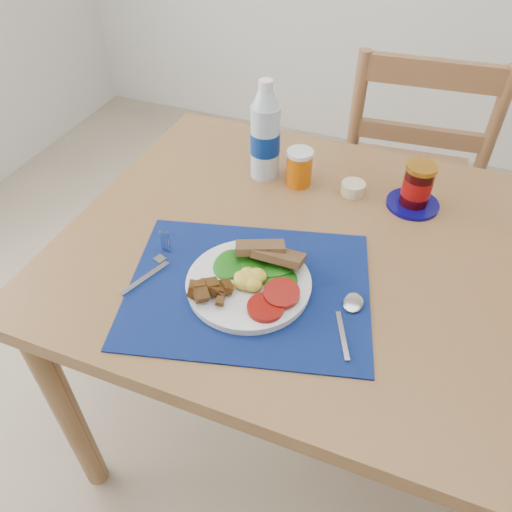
{
  "coord_description": "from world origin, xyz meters",
  "views": [
    {
      "loc": [
        0.03,
        -0.62,
        1.48
      ],
      "look_at": [
        -0.24,
        0.06,
        0.8
      ],
      "focal_mm": 35.0,
      "sensor_mm": 36.0,
      "label": 1
    }
  ],
  "objects_px": {
    "water_bottle": "(265,136)",
    "jam_on_saucer": "(417,188)",
    "chair_far": "(411,159)",
    "juice_glass": "(299,169)",
    "breakfast_plate": "(246,282)"
  },
  "relations": [
    {
      "from": "water_bottle",
      "to": "jam_on_saucer",
      "type": "bearing_deg",
      "value": 0.63
    },
    {
      "from": "water_bottle",
      "to": "chair_far",
      "type": "bearing_deg",
      "value": 54.97
    },
    {
      "from": "water_bottle",
      "to": "juice_glass",
      "type": "relative_size",
      "value": 2.86
    },
    {
      "from": "jam_on_saucer",
      "to": "breakfast_plate",
      "type": "bearing_deg",
      "value": -123.82
    },
    {
      "from": "breakfast_plate",
      "to": "juice_glass",
      "type": "relative_size",
      "value": 2.76
    },
    {
      "from": "jam_on_saucer",
      "to": "juice_glass",
      "type": "bearing_deg",
      "value": -177.76
    },
    {
      "from": "chair_far",
      "to": "breakfast_plate",
      "type": "relative_size",
      "value": 4.81
    },
    {
      "from": "chair_far",
      "to": "juice_glass",
      "type": "relative_size",
      "value": 13.29
    },
    {
      "from": "chair_far",
      "to": "jam_on_saucer",
      "type": "xyz_separation_m",
      "value": [
        0.04,
        -0.48,
        0.21
      ]
    },
    {
      "from": "chair_far",
      "to": "breakfast_plate",
      "type": "xyz_separation_m",
      "value": [
        -0.23,
        -0.88,
        0.18
      ]
    },
    {
      "from": "jam_on_saucer",
      "to": "chair_far",
      "type": "bearing_deg",
      "value": 94.91
    },
    {
      "from": "water_bottle",
      "to": "jam_on_saucer",
      "type": "height_order",
      "value": "water_bottle"
    },
    {
      "from": "chair_far",
      "to": "water_bottle",
      "type": "xyz_separation_m",
      "value": [
        -0.34,
        -0.48,
        0.27
      ]
    },
    {
      "from": "juice_glass",
      "to": "water_bottle",
      "type": "bearing_deg",
      "value": 175.76
    },
    {
      "from": "breakfast_plate",
      "to": "water_bottle",
      "type": "relative_size",
      "value": 0.97
    }
  ]
}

